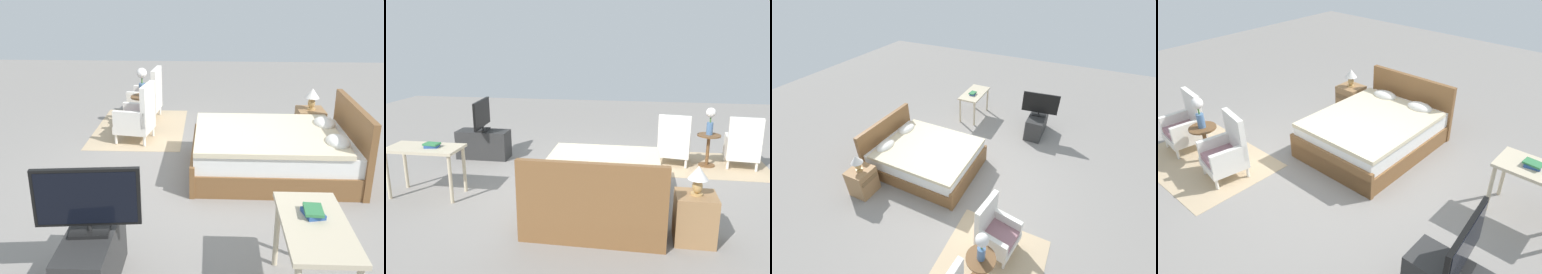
% 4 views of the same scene
% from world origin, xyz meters
% --- Properties ---
extents(ground_plane, '(16.00, 16.00, 0.00)m').
position_xyz_m(ground_plane, '(0.00, 0.00, 0.00)').
color(ground_plane, gray).
extents(floor_rug, '(2.10, 1.50, 0.01)m').
position_xyz_m(floor_rug, '(-1.90, -1.08, 0.00)').
color(floor_rug, tan).
rests_on(floor_rug, ground_plane).
extents(bed, '(1.63, 2.12, 0.96)m').
position_xyz_m(bed, '(-0.19, 0.98, 0.30)').
color(bed, brown).
rests_on(bed, ground_plane).
extents(armchair_by_window_left, '(0.59, 0.59, 0.92)m').
position_xyz_m(armchair_by_window_left, '(-2.47, -1.03, 0.38)').
color(armchair_by_window_left, white).
rests_on(armchair_by_window_left, floor_rug).
extents(armchair_by_window_right, '(0.62, 0.62, 0.92)m').
position_xyz_m(armchair_by_window_right, '(-1.32, -1.03, 0.38)').
color(armchair_by_window_right, white).
rests_on(armchair_by_window_right, floor_rug).
extents(side_table, '(0.40, 0.40, 0.57)m').
position_xyz_m(side_table, '(-1.90, -1.03, 0.36)').
color(side_table, brown).
rests_on(side_table, ground_plane).
extents(flower_vase, '(0.17, 0.17, 0.48)m').
position_xyz_m(flower_vase, '(-1.90, -1.03, 0.87)').
color(flower_vase, '#4C709E').
rests_on(flower_vase, side_table).
extents(nightstand, '(0.44, 0.41, 0.56)m').
position_xyz_m(nightstand, '(-1.31, 1.65, 0.28)').
color(nightstand, '#997047').
rests_on(nightstand, ground_plane).
extents(table_lamp, '(0.22, 0.22, 0.33)m').
position_xyz_m(table_lamp, '(-1.31, 1.65, 0.77)').
color(table_lamp, tan).
rests_on(table_lamp, nightstand).
extents(tv_flatscreen, '(0.23, 0.86, 0.58)m').
position_xyz_m(tv_flatscreen, '(2.20, -0.87, 0.83)').
color(tv_flatscreen, black).
rests_on(tv_flatscreen, tv_stand).
extents(vanity_desk, '(1.04, 0.52, 0.73)m').
position_xyz_m(vanity_desk, '(2.30, 0.93, 0.62)').
color(vanity_desk, beige).
rests_on(vanity_desk, ground_plane).
extents(book_stack, '(0.22, 0.18, 0.06)m').
position_xyz_m(book_stack, '(2.17, 0.93, 0.76)').
color(book_stack, '#284C8E').
rests_on(book_stack, vanity_desk).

